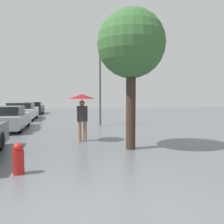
{
  "coord_description": "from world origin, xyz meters",
  "views": [
    {
      "loc": [
        -0.41,
        -2.57,
        1.64
      ],
      "look_at": [
        1.39,
        5.5,
        1.08
      ],
      "focal_mm": 35.0,
      "sensor_mm": 36.0,
      "label": 1
    }
  ],
  "objects_px": {
    "pedestrian": "(82,104)",
    "parked_car_second": "(6,119)",
    "parked_car_third": "(22,111)",
    "street_lamp": "(100,81)",
    "parked_car_farthest": "(34,108)",
    "fire_hydrant": "(18,159)",
    "tree": "(131,45)"
  },
  "relations": [
    {
      "from": "fire_hydrant",
      "to": "tree",
      "type": "bearing_deg",
      "value": 28.52
    },
    {
      "from": "parked_car_third",
      "to": "street_lamp",
      "type": "relative_size",
      "value": 0.95
    },
    {
      "from": "pedestrian",
      "to": "parked_car_second",
      "type": "height_order",
      "value": "pedestrian"
    },
    {
      "from": "fire_hydrant",
      "to": "parked_car_third",
      "type": "bearing_deg",
      "value": 99.48
    },
    {
      "from": "parked_car_farthest",
      "to": "tree",
      "type": "bearing_deg",
      "value": -73.0
    },
    {
      "from": "fire_hydrant",
      "to": "street_lamp",
      "type": "bearing_deg",
      "value": 68.13
    },
    {
      "from": "parked_car_second",
      "to": "parked_car_farthest",
      "type": "bearing_deg",
      "value": 90.2
    },
    {
      "from": "pedestrian",
      "to": "tree",
      "type": "xyz_separation_m",
      "value": [
        1.39,
        -1.54,
        1.83
      ]
    },
    {
      "from": "parked_car_third",
      "to": "street_lamp",
      "type": "xyz_separation_m",
      "value": [
        5.05,
        -4.56,
        1.97
      ]
    },
    {
      "from": "parked_car_second",
      "to": "parked_car_third",
      "type": "bearing_deg",
      "value": 91.61
    },
    {
      "from": "parked_car_farthest",
      "to": "fire_hydrant",
      "type": "xyz_separation_m",
      "value": [
        1.91,
        -17.77,
        -0.22
      ]
    },
    {
      "from": "parked_car_third",
      "to": "tree",
      "type": "distance_m",
      "value": 11.9
    },
    {
      "from": "parked_car_third",
      "to": "fire_hydrant",
      "type": "relative_size",
      "value": 6.27
    },
    {
      "from": "parked_car_third",
      "to": "pedestrian",
      "type": "bearing_deg",
      "value": -67.76
    },
    {
      "from": "tree",
      "to": "fire_hydrant",
      "type": "bearing_deg",
      "value": -151.48
    },
    {
      "from": "street_lamp",
      "to": "fire_hydrant",
      "type": "xyz_separation_m",
      "value": [
        -3.03,
        -7.54,
        -2.23
      ]
    },
    {
      "from": "pedestrian",
      "to": "parked_car_third",
      "type": "distance_m",
      "value": 9.67
    },
    {
      "from": "fire_hydrant",
      "to": "parked_car_farthest",
      "type": "bearing_deg",
      "value": 96.14
    },
    {
      "from": "pedestrian",
      "to": "parked_car_second",
      "type": "xyz_separation_m",
      "value": [
        -3.5,
        3.7,
        -0.83
      ]
    },
    {
      "from": "parked_car_farthest",
      "to": "street_lamp",
      "type": "distance_m",
      "value": 11.53
    },
    {
      "from": "parked_car_second",
      "to": "parked_car_third",
      "type": "relative_size",
      "value": 0.91
    },
    {
      "from": "pedestrian",
      "to": "parked_car_farthest",
      "type": "bearing_deg",
      "value": 103.64
    },
    {
      "from": "parked_car_second",
      "to": "parked_car_farthest",
      "type": "height_order",
      "value": "parked_car_second"
    },
    {
      "from": "parked_car_second",
      "to": "parked_car_third",
      "type": "distance_m",
      "value": 5.23
    },
    {
      "from": "parked_car_third",
      "to": "parked_car_farthest",
      "type": "distance_m",
      "value": 5.67
    },
    {
      "from": "parked_car_second",
      "to": "fire_hydrant",
      "type": "bearing_deg",
      "value": -74.75
    },
    {
      "from": "parked_car_third",
      "to": "tree",
      "type": "height_order",
      "value": "tree"
    },
    {
      "from": "parked_car_third",
      "to": "street_lamp",
      "type": "bearing_deg",
      "value": -42.07
    },
    {
      "from": "parked_car_second",
      "to": "parked_car_third",
      "type": "xyz_separation_m",
      "value": [
        -0.15,
        5.22,
        0.02
      ]
    },
    {
      "from": "parked_car_farthest",
      "to": "fire_hydrant",
      "type": "relative_size",
      "value": 6.04
    },
    {
      "from": "parked_car_second",
      "to": "parked_car_third",
      "type": "height_order",
      "value": "parked_car_third"
    },
    {
      "from": "tree",
      "to": "pedestrian",
      "type": "bearing_deg",
      "value": 132.1
    }
  ]
}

